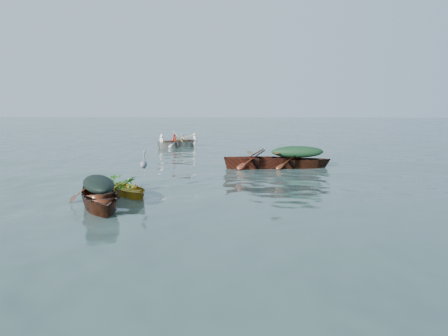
{
  "coord_description": "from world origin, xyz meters",
  "views": [
    {
      "loc": [
        -0.21,
        -14.46,
        2.9
      ],
      "look_at": [
        -0.83,
        1.4,
        0.5
      ],
      "focal_mm": 35.0,
      "sensor_mm": 36.0,
      "label": 1
    }
  ],
  "objects_px": {
    "yellow_dinghy": "(129,195)",
    "heron": "(144,168)",
    "open_wooden_boat": "(262,168)",
    "green_tarp_boat": "(297,168)",
    "rowed_boat": "(179,147)",
    "dark_covered_boat": "(99,208)"
  },
  "relations": [
    {
      "from": "green_tarp_boat",
      "to": "open_wooden_boat",
      "type": "height_order",
      "value": "open_wooden_boat"
    },
    {
      "from": "heron",
      "to": "open_wooden_boat",
      "type": "bearing_deg",
      "value": 15.7
    },
    {
      "from": "yellow_dinghy",
      "to": "heron",
      "type": "height_order",
      "value": "heron"
    },
    {
      "from": "yellow_dinghy",
      "to": "dark_covered_boat",
      "type": "bearing_deg",
      "value": -142.22
    },
    {
      "from": "dark_covered_boat",
      "to": "yellow_dinghy",
      "type": "bearing_deg",
      "value": 50.49
    },
    {
      "from": "yellow_dinghy",
      "to": "open_wooden_boat",
      "type": "height_order",
      "value": "open_wooden_boat"
    },
    {
      "from": "open_wooden_boat",
      "to": "rowed_boat",
      "type": "bearing_deg",
      "value": 26.86
    },
    {
      "from": "green_tarp_boat",
      "to": "rowed_boat",
      "type": "relative_size",
      "value": 1.09
    },
    {
      "from": "dark_covered_boat",
      "to": "rowed_boat",
      "type": "bearing_deg",
      "value": 65.19
    },
    {
      "from": "open_wooden_boat",
      "to": "rowed_boat",
      "type": "height_order",
      "value": "open_wooden_boat"
    },
    {
      "from": "open_wooden_boat",
      "to": "heron",
      "type": "distance_m",
      "value": 6.93
    },
    {
      "from": "green_tarp_boat",
      "to": "heron",
      "type": "xyz_separation_m",
      "value": [
        -5.61,
        -5.67,
        0.8
      ]
    },
    {
      "from": "yellow_dinghy",
      "to": "heron",
      "type": "distance_m",
      "value": 0.97
    },
    {
      "from": "green_tarp_boat",
      "to": "yellow_dinghy",
      "type": "bearing_deg",
      "value": 130.76
    },
    {
      "from": "green_tarp_boat",
      "to": "dark_covered_boat",
      "type": "bearing_deg",
      "value": 135.68
    },
    {
      "from": "green_tarp_boat",
      "to": "open_wooden_boat",
      "type": "relative_size",
      "value": 0.89
    },
    {
      "from": "dark_covered_boat",
      "to": "open_wooden_boat",
      "type": "xyz_separation_m",
      "value": [
        4.88,
        7.57,
        0.0
      ]
    },
    {
      "from": "yellow_dinghy",
      "to": "green_tarp_boat",
      "type": "xyz_separation_m",
      "value": [
        6.02,
        6.05,
        0.0
      ]
    },
    {
      "from": "green_tarp_boat",
      "to": "rowed_boat",
      "type": "height_order",
      "value": "green_tarp_boat"
    },
    {
      "from": "yellow_dinghy",
      "to": "open_wooden_boat",
      "type": "distance_m",
      "value": 7.43
    },
    {
      "from": "green_tarp_boat",
      "to": "open_wooden_boat",
      "type": "distance_m",
      "value": 1.55
    },
    {
      "from": "dark_covered_boat",
      "to": "rowed_boat",
      "type": "distance_m",
      "value": 16.55
    }
  ]
}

